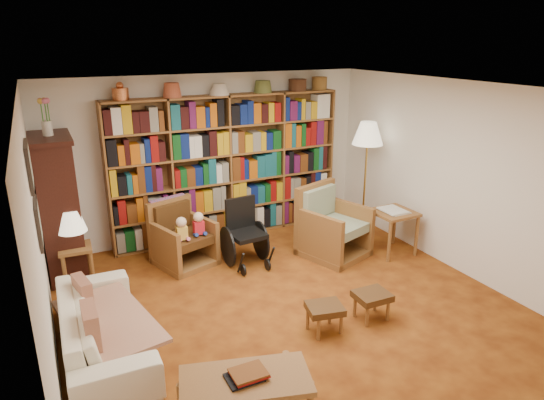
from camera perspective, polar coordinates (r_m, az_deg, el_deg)
floor at (r=5.87m, az=1.70°, el=-12.12°), size 5.00×5.00×0.00m
ceiling at (r=5.07m, az=1.97°, el=12.95°), size 5.00×5.00×0.00m
wall_back at (r=7.56m, az=-7.08°, el=5.07°), size 5.00×0.00×5.00m
wall_front at (r=3.54m, az=21.54°, el=-12.48°), size 5.00×0.00×5.00m
wall_left at (r=4.79m, az=-25.77°, el=-4.77°), size 0.00×5.00×5.00m
wall_right at (r=6.83m, az=20.74°, el=2.54°), size 0.00×5.00×5.00m
bookshelf at (r=7.48m, az=-5.18°, el=4.38°), size 3.60×0.30×2.42m
curio_cabinet at (r=6.78m, az=-23.80°, el=-0.60°), size 0.50×0.95×2.40m
framed_pictures at (r=4.95m, az=-26.21°, el=0.54°), size 0.03×0.52×0.97m
sofa at (r=5.23m, az=-19.23°, el=-13.81°), size 1.95×0.79×0.57m
sofa_throw at (r=5.23m, az=-18.69°, el=-13.57°), size 0.98×1.50×0.04m
cushion_left at (r=5.45m, az=-21.29°, el=-10.68°), size 0.18×0.37×0.36m
cushion_right at (r=4.84m, az=-20.43°, el=-14.48°), size 0.13×0.40×0.40m
side_table_lamp at (r=6.61m, az=-22.05°, el=-6.17°), size 0.41×0.41×0.51m
table_lamp at (r=6.44m, az=-22.54°, el=-2.45°), size 0.35×0.35×0.48m
armchair_leather at (r=6.86m, az=-10.55°, el=-4.32°), size 0.92×0.92×0.89m
armchair_sage at (r=7.07m, az=6.86°, el=-3.26°), size 1.07×1.07×1.01m
wheelchair at (r=6.71m, az=-3.26°, el=-4.06°), size 0.53×0.73×0.92m
floor_lamp at (r=7.59m, az=11.19°, el=7.17°), size 0.47×0.47×1.79m
side_table_papers at (r=7.18m, az=14.08°, el=-2.05°), size 0.58×0.58×0.66m
footstool_a at (r=5.28m, az=6.22°, el=-12.76°), size 0.43×0.39×0.32m
footstool_b at (r=5.58m, az=11.69°, el=-11.18°), size 0.39×0.33×0.32m
coffee_table at (r=4.14m, az=-3.14°, el=-20.77°), size 1.14×0.78×0.48m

